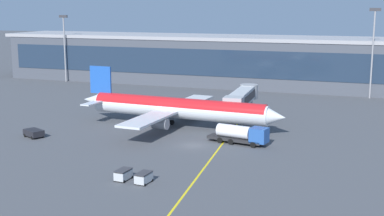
{
  "coord_description": "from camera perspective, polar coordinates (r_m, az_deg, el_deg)",
  "views": [
    {
      "loc": [
        29.04,
        -81.2,
        23.3
      ],
      "look_at": [
        -3.62,
        9.86,
        4.5
      ],
      "focal_mm": 48.85,
      "sensor_mm": 36.0,
      "label": 1
    }
  ],
  "objects": [
    {
      "name": "apron_light_mast_0",
      "position": [
        141.3,
        19.15,
        6.41
      ],
      "size": [
        2.8,
        0.5,
        23.02
      ],
      "color": "gray",
      "rests_on": "ground_plane"
    },
    {
      "name": "ground_plane",
      "position": [
        89.33,
        0.05,
        -4.12
      ],
      "size": [
        700.0,
        700.0,
        0.0
      ],
      "primitive_type": "plane",
      "color": "#47494F"
    },
    {
      "name": "baggage_cart_1",
      "position": [
        70.88,
        -5.29,
        -7.57
      ],
      "size": [
        1.81,
        2.77,
        1.48
      ],
      "color": "#B2B7BC",
      "rests_on": "ground_plane"
    },
    {
      "name": "jet_bridge",
      "position": [
        107.83,
        5.51,
        1.11
      ],
      "size": [
        4.79,
        19.76,
        6.59
      ],
      "color": "#B2B7BC",
      "rests_on": "ground_plane"
    },
    {
      "name": "fuel_tanker",
      "position": [
        90.21,
        5.44,
        -2.88
      ],
      "size": [
        11.07,
        4.4,
        3.25
      ],
      "color": "#232326",
      "rests_on": "ground_plane"
    },
    {
      "name": "main_airliner",
      "position": [
        101.88,
        -1.69,
        0.01
      ],
      "size": [
        43.28,
        34.39,
        11.3
      ],
      "color": "silver",
      "rests_on": "ground_plane"
    },
    {
      "name": "apron_light_mast_1",
      "position": [
        169.23,
        -13.76,
        6.96
      ],
      "size": [
        2.8,
        0.5,
        20.77
      ],
      "color": "gray",
      "rests_on": "ground_plane"
    },
    {
      "name": "pushback_tug",
      "position": [
        99.1,
        -16.91,
        -2.58
      ],
      "size": [
        4.42,
        3.69,
        1.4
      ],
      "color": "black",
      "rests_on": "ground_plane"
    },
    {
      "name": "baggage_cart_0",
      "position": [
        72.45,
        -7.51,
        -7.21
      ],
      "size": [
        1.81,
        2.77,
        1.48
      ],
      "color": "#B2B7BC",
      "rests_on": "ground_plane"
    },
    {
      "name": "terminal_building",
      "position": [
        155.44,
        11.18,
        4.9
      ],
      "size": [
        186.42,
        22.08,
        14.66
      ],
      "color": "#424751",
      "rests_on": "ground_plane"
    },
    {
      "name": "apron_lead_in_line",
      "position": [
        89.8,
        3.23,
        -4.06
      ],
      "size": [
        8.14,
        79.64,
        0.01
      ],
      "primitive_type": "cube",
      "rotation": [
        0.0,
        0.0,
        0.1
      ],
      "color": "yellow",
      "rests_on": "ground_plane"
    }
  ]
}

